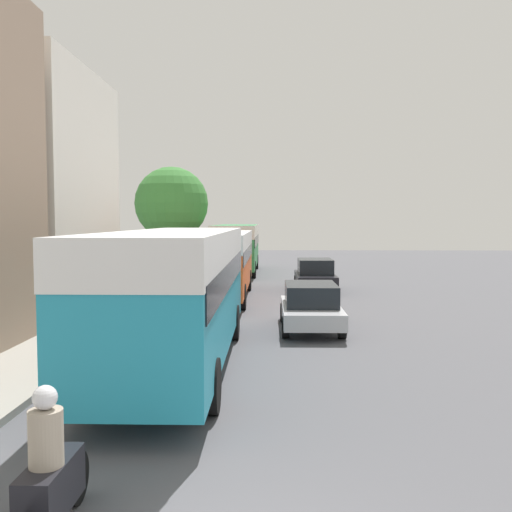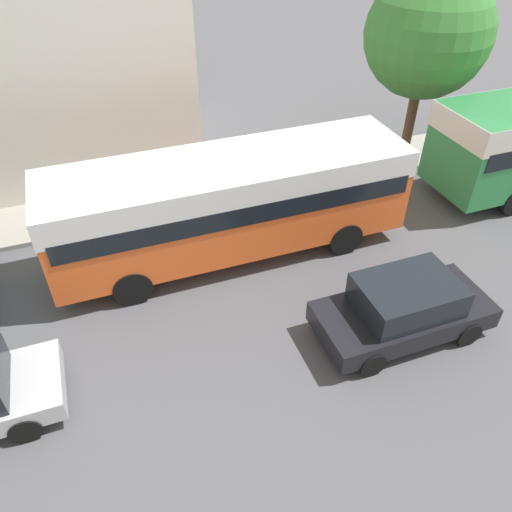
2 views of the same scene
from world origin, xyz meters
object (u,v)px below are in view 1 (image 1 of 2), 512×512
Objects in this scene: car_far_curb at (315,275)px; car_crossing at (311,306)px; bus_lead at (177,280)px; pedestrian_near_curb at (191,257)px; motorcycle_behind_lead at (49,480)px; bus_following at (219,256)px; bus_third_in_line at (237,242)px.

car_crossing is at bearing -95.29° from car_far_curb.
car_crossing is 1.03× the size of car_far_curb.
bus_lead is 23.47m from pedestrian_near_curb.
pedestrian_near_curb is at bearing 129.30° from car_far_curb.
motorcycle_behind_lead is at bearing 73.12° from car_crossing.
bus_following reaches higher than motorcycle_behind_lead.
car_far_curb is (4.51, 21.61, 0.12)m from motorcycle_behind_lead.
bus_third_in_line reaches higher than bus_following.
motorcycle_behind_lead is 22.08m from car_far_curb.
pedestrian_near_curb is at bearing -170.45° from bus_third_in_line.
bus_third_in_line is 2.44× the size of car_crossing.
bus_following is at bearing -63.12° from car_crossing.
bus_third_in_line reaches higher than car_crossing.
bus_lead reaches higher than car_far_curb.
bus_lead is 11.59m from bus_following.
bus_following is 12.04m from pedestrian_near_curb.
pedestrian_near_curb is (-7.27, 8.88, 0.23)m from car_far_curb.
car_crossing is (3.61, 11.91, 0.07)m from motorcycle_behind_lead.
car_far_curb is (0.90, 9.70, 0.04)m from car_crossing.
motorcycle_behind_lead reaches higher than car_far_curb.
bus_third_in_line is (-0.02, 23.75, -0.05)m from bus_lead.
bus_third_in_line is at bearing 90.04° from bus_lead.
motorcycle_behind_lead is 0.53× the size of car_crossing.
car_far_curb is at bearing -65.21° from bus_third_in_line.
motorcycle_behind_lead is 12.45m from car_crossing.
bus_following is at bearing -90.34° from bus_third_in_line.
car_crossing is at bearing -79.80° from bus_third_in_line.
bus_third_in_line is 31.02m from motorcycle_behind_lead.
bus_third_in_line is 3.14m from pedestrian_near_curb.
car_crossing is 19.65m from pedestrian_near_curb.
bus_following is at bearing -76.19° from pedestrian_near_curb.
bus_third_in_line reaches higher than car_far_curb.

